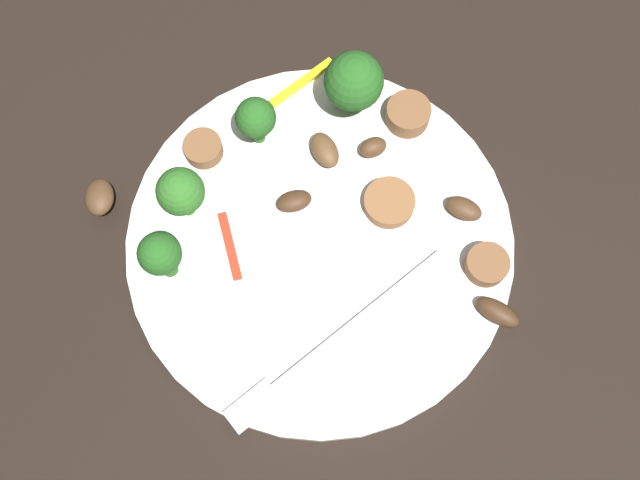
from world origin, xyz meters
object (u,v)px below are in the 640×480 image
(broccoli_floret_1, at_px, (256,119))
(mushroom_5, at_px, (498,312))
(plate, at_px, (320,243))
(mushroom_1, at_px, (99,197))
(broccoli_floret_2, at_px, (354,82))
(mushroom_3, at_px, (373,147))
(broccoli_floret_0, at_px, (160,255))
(pepper_strip_0, at_px, (230,246))
(sausage_slice_3, at_px, (203,148))
(fork, at_px, (323,349))
(sausage_slice_0, at_px, (487,265))
(sausage_slice_2, at_px, (408,114))
(mushroom_0, at_px, (297,199))
(mushroom_4, at_px, (325,150))
(broccoli_floret_3, at_px, (181,192))
(mushroom_2, at_px, (464,209))
(sausage_slice_1, at_px, (389,203))
(pepper_strip_3, at_px, (302,83))

(broccoli_floret_1, relative_size, mushroom_5, 1.47)
(plate, xyz_separation_m, mushroom_1, (0.11, -0.11, 0.01))
(plate, bearing_deg, broccoli_floret_2, -136.76)
(mushroom_3, bearing_deg, broccoli_floret_0, -1.80)
(pepper_strip_0, bearing_deg, broccoli_floret_2, -162.29)
(sausage_slice_3, relative_size, mushroom_1, 1.00)
(fork, xyz_separation_m, sausage_slice_0, (-0.12, 0.02, 0.00))
(sausage_slice_2, bearing_deg, mushroom_0, 5.10)
(plate, distance_m, mushroom_4, 0.07)
(mushroom_1, bearing_deg, sausage_slice_2, 162.25)
(broccoli_floret_1, height_order, pepper_strip_0, broccoli_floret_1)
(broccoli_floret_0, height_order, mushroom_1, broccoli_floret_0)
(mushroom_1, xyz_separation_m, mushroom_5, (-0.18, 0.22, -0.00))
(mushroom_3, bearing_deg, broccoli_floret_3, -15.13)
(broccoli_floret_3, distance_m, sausage_slice_3, 0.05)
(mushroom_0, xyz_separation_m, mushroom_2, (-0.09, 0.07, 0.00))
(sausage_slice_2, bearing_deg, mushroom_4, -9.18)
(sausage_slice_1, bearing_deg, broccoli_floret_2, -106.38)
(broccoli_floret_1, xyz_separation_m, broccoli_floret_3, (0.07, 0.02, 0.00))
(broccoli_floret_1, bearing_deg, plate, 85.44)
(pepper_strip_0, bearing_deg, mushroom_1, -54.50)
(sausage_slice_1, bearing_deg, broccoli_floret_3, -32.89)
(sausage_slice_2, bearing_deg, mushroom_3, 10.73)
(mushroom_0, relative_size, mushroom_5, 0.81)
(sausage_slice_2, bearing_deg, mushroom_5, 76.45)
(sausage_slice_1, bearing_deg, mushroom_1, -35.11)
(fork, distance_m, mushroom_4, 0.14)
(mushroom_0, relative_size, mushroom_4, 0.87)
(plate, xyz_separation_m, mushroom_0, (-0.00, -0.03, 0.01))
(sausage_slice_2, xyz_separation_m, sausage_slice_3, (0.14, -0.06, -0.00))
(broccoli_floret_2, bearing_deg, broccoli_floret_3, 0.92)
(sausage_slice_1, bearing_deg, mushroom_5, 97.69)
(fork, distance_m, pepper_strip_0, 0.10)
(mushroom_0, distance_m, mushroom_1, 0.14)
(broccoli_floret_0, distance_m, sausage_slice_1, 0.16)
(mushroom_1, height_order, pepper_strip_0, mushroom_1)
(broccoli_floret_2, bearing_deg, mushroom_3, 77.49)
(broccoli_floret_3, height_order, pepper_strip_3, broccoli_floret_3)
(mushroom_3, distance_m, pepper_strip_3, 0.07)
(sausage_slice_3, xyz_separation_m, mushroom_0, (-0.03, 0.07, -0.00))
(plate, bearing_deg, sausage_slice_2, -158.41)
(sausage_slice_0, relative_size, mushroom_0, 1.16)
(broccoli_floret_3, height_order, mushroom_1, broccoli_floret_3)
(fork, relative_size, pepper_strip_3, 3.17)
(broccoli_floret_0, distance_m, mushroom_0, 0.10)
(mushroom_1, bearing_deg, broccoli_floret_3, 139.85)
(sausage_slice_3, xyz_separation_m, mushroom_4, (-0.07, 0.05, 0.00))
(broccoli_floret_1, bearing_deg, mushroom_2, 124.29)
(broccoli_floret_0, distance_m, broccoli_floret_1, 0.12)
(broccoli_floret_2, xyz_separation_m, sausage_slice_3, (0.11, -0.03, -0.03))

